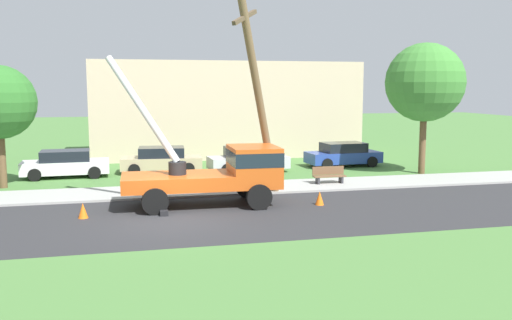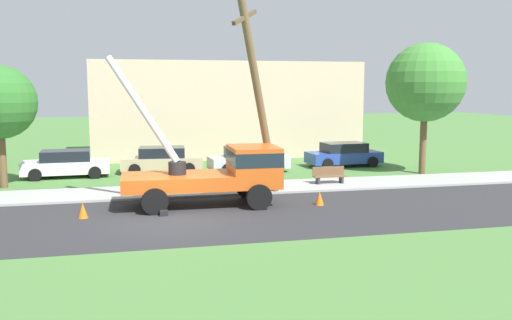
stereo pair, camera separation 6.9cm
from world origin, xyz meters
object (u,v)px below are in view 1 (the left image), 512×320
at_px(parked_sedan_white, 66,164).
at_px(parked_sedan_tan, 162,160).
at_px(traffic_cone_curbside, 259,191).
at_px(traffic_cone_ahead, 320,198).
at_px(roadside_tree_near, 425,83).
at_px(parked_sedan_silver, 248,159).
at_px(traffic_cone_behind, 83,211).
at_px(parked_sedan_blue, 343,154).
at_px(leaning_utility_pole, 259,96).
at_px(utility_truck, 222,170).
at_px(park_bench, 329,176).

distance_m(parked_sedan_white, parked_sedan_tan, 5.04).
distance_m(traffic_cone_curbside, parked_sedan_tan, 8.77).
relative_size(traffic_cone_ahead, roadside_tree_near, 0.08).
height_order(traffic_cone_curbside, parked_sedan_white, parked_sedan_white).
bearing_deg(traffic_cone_ahead, parked_sedan_silver, 95.68).
bearing_deg(parked_sedan_white, traffic_cone_behind, -81.05).
distance_m(parked_sedan_tan, parked_sedan_blue, 10.75).
relative_size(parked_sedan_tan, parked_sedan_blue, 1.00).
height_order(parked_sedan_silver, roadside_tree_near, roadside_tree_near).
bearing_deg(parked_sedan_silver, traffic_cone_ahead, -84.32).
distance_m(traffic_cone_behind, parked_sedan_silver, 12.42).
bearing_deg(parked_sedan_white, leaning_utility_pole, -43.08).
bearing_deg(leaning_utility_pole, roadside_tree_near, 24.64).
bearing_deg(parked_sedan_silver, leaning_utility_pole, -99.27).
height_order(parked_sedan_white, parked_sedan_blue, same).
distance_m(utility_truck, parked_sedan_tan, 9.28).
bearing_deg(parked_sedan_blue, leaning_utility_pole, -130.89).
height_order(traffic_cone_behind, parked_sedan_white, parked_sedan_white).
bearing_deg(utility_truck, parked_sedan_white, 128.47).
bearing_deg(leaning_utility_pole, parked_sedan_white, 136.92).
bearing_deg(traffic_cone_curbside, parked_sedan_silver, 81.10).
height_order(traffic_cone_ahead, park_bench, park_bench).
relative_size(traffic_cone_behind, park_bench, 0.35).
bearing_deg(traffic_cone_ahead, traffic_cone_curbside, 134.47).
distance_m(traffic_cone_ahead, parked_sedan_white, 14.35).
relative_size(utility_truck, park_bench, 4.22).
xyz_separation_m(leaning_utility_pole, traffic_cone_behind, (-6.98, -1.78, -4.08)).
relative_size(utility_truck, parked_sedan_blue, 1.50).
distance_m(traffic_cone_curbside, parked_sedan_silver, 7.20).
distance_m(utility_truck, parked_sedan_white, 11.04).
bearing_deg(traffic_cone_curbside, roadside_tree_near, 22.90).
bearing_deg(leaning_utility_pole, parked_sedan_blue, 49.11).
bearing_deg(parked_sedan_tan, traffic_cone_ahead, -60.70).
bearing_deg(traffic_cone_ahead, parked_sedan_blue, 62.94).
distance_m(utility_truck, parked_sedan_blue, 12.72).
height_order(utility_truck, parked_sedan_blue, utility_truck).
bearing_deg(traffic_cone_curbside, park_bench, 27.68).
bearing_deg(parked_sedan_blue, traffic_cone_behind, -144.49).
relative_size(parked_sedan_white, parked_sedan_tan, 0.99).
height_order(utility_truck, traffic_cone_curbside, utility_truck).
bearing_deg(leaning_utility_pole, parked_sedan_tan, 112.58).
xyz_separation_m(traffic_cone_ahead, parked_sedan_blue, (5.11, 10.01, 0.43)).
bearing_deg(roadside_tree_near, traffic_cone_curbside, -157.10).
height_order(leaning_utility_pole, parked_sedan_silver, leaning_utility_pole).
xyz_separation_m(leaning_utility_pole, parked_sedan_tan, (-3.50, 8.41, -3.65)).
distance_m(leaning_utility_pole, roadside_tree_near, 11.43).
bearing_deg(utility_truck, parked_sedan_tan, 101.42).
distance_m(leaning_utility_pole, park_bench, 6.21).
xyz_separation_m(leaning_utility_pole, roadside_tree_near, (10.38, 4.76, 0.59)).
height_order(parked_sedan_white, park_bench, parked_sedan_white).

